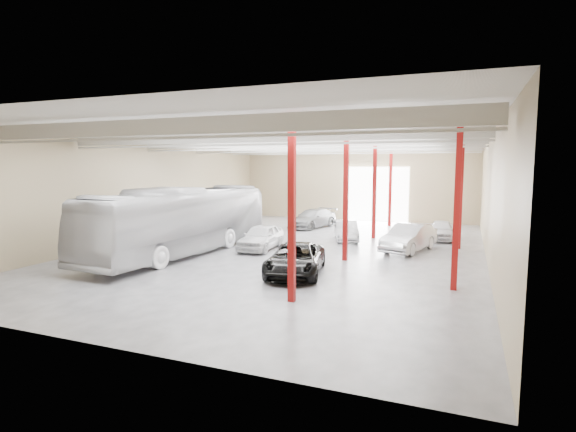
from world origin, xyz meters
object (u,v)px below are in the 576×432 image
Objects in this scene: car_row_a at (261,237)px; car_right_near at (409,238)px; black_sedan at (296,259)px; car_row_b at (346,231)px; car_right_far at (441,230)px; car_row_c at (312,218)px; coach_bus at (182,221)px.

car_row_a is 0.90× the size of car_right_near.
black_sedan is 1.28× the size of car_row_b.
car_row_a is 6.59m from car_row_b.
black_sedan is 6.72m from car_row_a.
car_right_far is (10.13, 7.96, -0.09)m from car_row_a.
car_right_near is at bearing -26.22° from car_row_c.
car_row_c is at bearing 164.91° from car_right_far.
car_right_near is 1.26× the size of car_right_far.
car_row_a reaches higher than black_sedan.
coach_bus is 2.81× the size of car_right_near.
car_right_near reaches higher than car_row_a.
car_row_a is at bearing -146.54° from car_right_near.
coach_bus is 13.87m from car_row_c.
car_row_a is 12.88m from car_right_far.
coach_bus is at bearing -152.45° from car_row_b.
black_sedan is at bearing -54.85° from car_row_a.
coach_bus is 2.70× the size of car_row_c.
car_right_far is (10.30, -2.44, -0.08)m from car_row_c.
coach_bus is 17.67m from car_right_far.
black_sedan is 16.22m from car_row_c.
black_sedan is 1.33× the size of car_right_far.
car_right_far is (13.83, 10.92, -1.28)m from coach_bus.
car_row_c is at bearing 78.13° from coach_bus.
car_row_c is at bearing 86.75° from car_row_a.
car_right_near reaches higher than car_right_far.
black_sedan is 1.01× the size of car_row_c.
car_row_a reaches higher than car_row_b.
car_row_a is 10.40m from car_row_c.
black_sedan reaches higher than car_row_b.
car_right_near is at bearing -47.38° from car_row_b.
car_right_far is at bearing 5.48° from car_row_b.
car_row_b is at bearing -35.95° from car_row_c.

